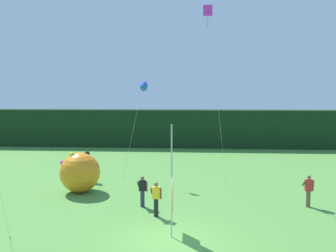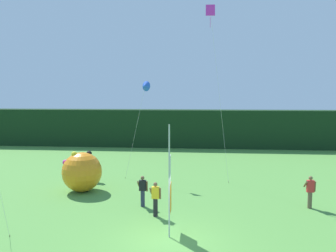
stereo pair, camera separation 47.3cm
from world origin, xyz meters
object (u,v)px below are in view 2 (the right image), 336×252
Objects in this scene: person_near_banner at (143,190)px; kite_blue_delta_2 at (145,86)px; person_far_right at (155,198)px; kite_magenta_diamond_1 at (212,23)px; person_mid_field at (95,169)px; person_far_left at (310,191)px; inflatable_balloon at (82,172)px; banner_flag at (170,182)px.

kite_blue_delta_2 is (-0.83, 6.23, 5.56)m from person_near_banner.
person_far_right is 0.14× the size of kite_magenta_diamond_1.
kite_magenta_diamond_1 is at bearing -5.29° from kite_blue_delta_2.
person_mid_field is at bearing 128.55° from person_far_right.
person_mid_field is 0.93× the size of person_far_left.
person_far_left is 0.14× the size of kite_magenta_diamond_1.
person_far_left is 12.07m from kite_magenta_diamond_1.
banner_flag is at bearing -44.96° from inflatable_balloon.
person_near_banner is 11.87m from kite_magenta_diamond_1.
person_near_banner is 0.24× the size of kite_blue_delta_2.
banner_flag reaches higher than person_far_right.
inflatable_balloon is at bearing -90.37° from person_mid_field.
kite_blue_delta_2 is (3.28, 1.37, 5.59)m from person_mid_field.
person_far_right is at bearing -111.52° from kite_magenta_diamond_1.
person_near_banner is 8.39m from kite_blue_delta_2.
person_far_right is at bearing -58.28° from person_near_banner.
person_mid_field is 2.46m from inflatable_balloon.
inflatable_balloon is 0.21× the size of kite_magenta_diamond_1.
banner_flag is 4.09m from person_near_banner.
banner_flag is at bearing -75.12° from kite_blue_delta_2.
inflatable_balloon reaches higher than person_near_banner.
inflatable_balloon is (-4.13, 2.42, 0.33)m from person_near_banner.
kite_blue_delta_2 is at bearing 102.52° from person_far_right.
person_far_right is (-0.88, 2.05, -1.36)m from banner_flag.
person_far_left is 12.97m from inflatable_balloon.
person_far_right is at bearing -37.38° from inflatable_balloon.
person_mid_field is (-4.12, 4.85, -0.03)m from person_near_banner.
kite_blue_delta_2 is at bearing 104.88° from banner_flag.
kite_magenta_diamond_1 is 1.73× the size of kite_blue_delta_2.
person_mid_field is at bearing 125.22° from banner_flag.
banner_flag reaches higher than person_near_banner.
person_far_left is (8.70, 0.54, 0.03)m from person_near_banner.
kite_blue_delta_2 reaches higher than person_far_left.
person_far_left is 8.08m from person_far_right.
person_mid_field is 0.64× the size of inflatable_balloon.
kite_magenta_diamond_1 is (-5.01, 5.27, 9.64)m from person_far_left.
person_far_left is at bearing 13.80° from person_far_right.
person_far_right is 0.68× the size of inflatable_balloon.
kite_blue_delta_2 reaches higher than person_near_banner.
kite_magenta_diamond_1 reaches higher than person_far_right.
kite_magenta_diamond_1 is (7.81, 0.95, 9.71)m from person_mid_field.
person_mid_field is at bearing -173.03° from kite_magenta_diamond_1.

